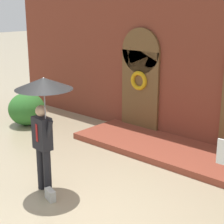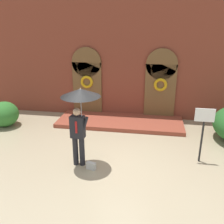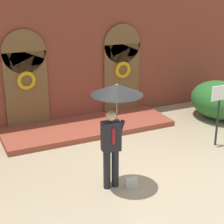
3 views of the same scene
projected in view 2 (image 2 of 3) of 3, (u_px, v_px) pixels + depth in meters
name	position (u px, v px, depth m)	size (l,w,h in m)	color
ground_plane	(107.00, 161.00, 7.71)	(80.00, 80.00, 0.00)	tan
building_facade	(124.00, 56.00, 10.64)	(14.00, 2.30, 5.60)	brown
person_with_umbrella	(80.00, 104.00, 6.87)	(1.10, 1.10, 2.36)	black
handbag	(91.00, 166.00, 7.25)	(0.28, 0.12, 0.22)	#B7B7B2
sign_post	(203.00, 127.00, 7.31)	(0.56, 0.06, 1.72)	black
shrub_left	(4.00, 114.00, 10.15)	(1.14, 1.15, 1.02)	#2D6B28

